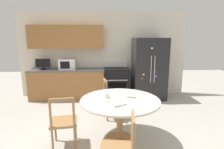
% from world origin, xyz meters
% --- Properties ---
extents(ground_plane, '(14.00, 14.00, 0.00)m').
position_xyz_m(ground_plane, '(0.00, 0.00, 0.00)').
color(ground_plane, '#B2ADA3').
extents(back_wall, '(5.20, 0.44, 2.60)m').
position_xyz_m(back_wall, '(-0.30, 2.59, 1.45)').
color(back_wall, silver).
rests_on(back_wall, ground_plane).
extents(kitchen_counter, '(2.21, 0.64, 0.90)m').
position_xyz_m(kitchen_counter, '(-1.10, 2.29, 0.45)').
color(kitchen_counter, '#936033').
rests_on(kitchen_counter, ground_plane).
extents(refrigerator, '(0.95, 0.79, 1.81)m').
position_xyz_m(refrigerator, '(1.34, 2.20, 0.91)').
color(refrigerator, black).
rests_on(refrigerator, ground_plane).
extents(oven_range, '(0.73, 0.68, 1.08)m').
position_xyz_m(oven_range, '(0.37, 2.26, 0.47)').
color(oven_range, black).
rests_on(oven_range, ground_plane).
extents(microwave, '(0.47, 0.39, 0.30)m').
position_xyz_m(microwave, '(-1.08, 2.30, 1.05)').
color(microwave, white).
rests_on(microwave, kitchen_counter).
extents(countertop_tv, '(0.42, 0.16, 0.31)m').
position_xyz_m(countertop_tv, '(-1.82, 2.34, 1.07)').
color(countertop_tv, black).
rests_on(countertop_tv, kitchen_counter).
extents(dining_table, '(1.36, 1.36, 0.76)m').
position_xyz_m(dining_table, '(0.24, -0.09, 0.64)').
color(dining_table, beige).
rests_on(dining_table, ground_plane).
extents(dining_chair_left, '(0.47, 0.47, 0.90)m').
position_xyz_m(dining_chair_left, '(-0.70, -0.22, 0.43)').
color(dining_chair_left, '#9E7042').
rests_on(dining_chair_left, ground_plane).
extents(dining_chair_far, '(0.47, 0.47, 0.90)m').
position_xyz_m(dining_chair_far, '(0.16, 0.86, 0.43)').
color(dining_chair_far, '#9E7042').
rests_on(dining_chair_far, ground_plane).
extents(candle_glass, '(0.09, 0.09, 0.08)m').
position_xyz_m(candle_glass, '(0.01, 0.01, 0.80)').
color(candle_glass, silver).
rests_on(candle_glass, dining_table).
extents(folded_napkin, '(0.17, 0.10, 0.05)m').
position_xyz_m(folded_napkin, '(0.44, -0.01, 0.79)').
color(folded_napkin, silver).
rests_on(folded_napkin, dining_table).
extents(mail_stack, '(0.33, 0.37, 0.02)m').
position_xyz_m(mail_stack, '(0.15, -0.27, 0.77)').
color(mail_stack, white).
rests_on(mail_stack, dining_table).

